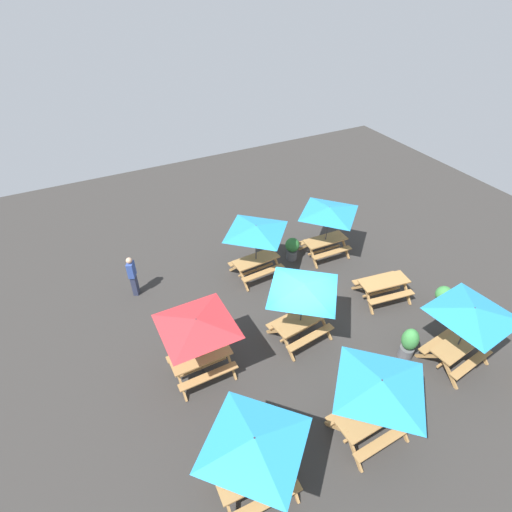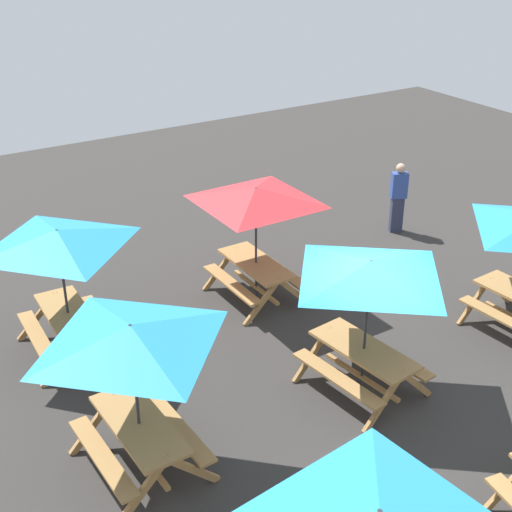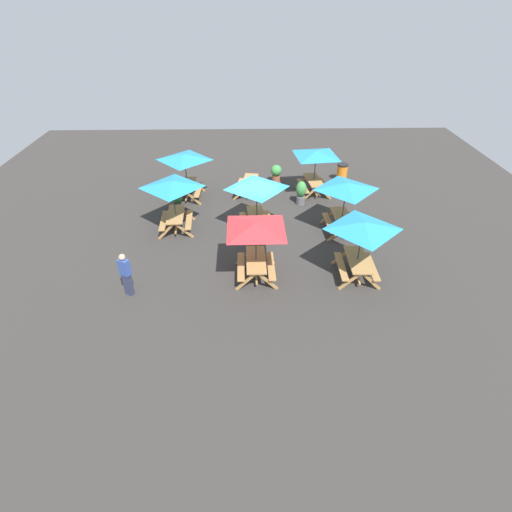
% 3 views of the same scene
% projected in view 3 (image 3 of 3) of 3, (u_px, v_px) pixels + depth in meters
% --- Properties ---
extents(ground_plane, '(30.03, 30.03, 0.00)m').
position_uv_depth(ground_plane, '(252.00, 229.00, 17.77)').
color(ground_plane, '#33302D').
rests_on(ground_plane, ground).
extents(picnic_table_0, '(2.83, 2.83, 2.34)m').
position_uv_depth(picnic_table_0, '(256.00, 230.00, 13.75)').
color(picnic_table_0, '#A87A44').
rests_on(picnic_table_0, ground).
extents(picnic_table_1, '(2.06, 2.06, 2.34)m').
position_uv_depth(picnic_table_1, '(363.00, 230.00, 13.75)').
color(picnic_table_1, '#A87A44').
rests_on(picnic_table_1, ground).
extents(picnic_table_2, '(2.13, 2.13, 2.34)m').
position_uv_depth(picnic_table_2, '(172.00, 188.00, 16.64)').
color(picnic_table_2, '#A87A44').
rests_on(picnic_table_2, ground).
extents(picnic_table_3, '(2.07, 2.07, 2.34)m').
position_uv_depth(picnic_table_3, '(346.00, 190.00, 16.46)').
color(picnic_table_3, '#A87A44').
rests_on(picnic_table_3, ground).
extents(picnic_table_4, '(2.07, 2.07, 2.34)m').
position_uv_depth(picnic_table_4, '(185.00, 160.00, 19.26)').
color(picnic_table_4, '#A87A44').
rests_on(picnic_table_4, ground).
extents(picnic_table_5, '(2.81, 2.81, 2.34)m').
position_uv_depth(picnic_table_5, '(316.00, 156.00, 19.69)').
color(picnic_table_5, '#A87A44').
rests_on(picnic_table_5, ground).
extents(picnic_table_6, '(1.98, 1.75, 0.81)m').
position_uv_depth(picnic_table_6, '(250.00, 184.00, 20.43)').
color(picnic_table_6, '#A87A44').
rests_on(picnic_table_6, ground).
extents(picnic_table_7, '(2.22, 2.22, 2.34)m').
position_uv_depth(picnic_table_7, '(257.00, 189.00, 16.55)').
color(picnic_table_7, '#A87A44').
rests_on(picnic_table_7, ground).
extents(trash_bin_orange, '(0.59, 0.59, 0.98)m').
position_uv_depth(trash_bin_orange, '(342.00, 173.00, 21.85)').
color(trash_bin_orange, orange).
rests_on(trash_bin_orange, ground).
extents(potted_plant_0, '(0.51, 0.51, 1.18)m').
position_uv_depth(potted_plant_0, '(301.00, 192.00, 19.46)').
color(potted_plant_0, '#59595B').
rests_on(potted_plant_0, ground).
extents(potted_plant_1, '(0.58, 0.58, 0.98)m').
position_uv_depth(potted_plant_1, '(176.00, 200.00, 18.92)').
color(potted_plant_1, '#59595B').
rests_on(potted_plant_1, ground).
extents(potted_plant_2, '(0.59, 0.59, 0.99)m').
position_uv_depth(potted_plant_2, '(276.00, 173.00, 21.65)').
color(potted_plant_2, '#935138').
rests_on(potted_plant_2, ground).
extents(person_standing, '(0.36, 0.42, 1.67)m').
position_uv_depth(person_standing, '(126.00, 274.00, 13.50)').
color(person_standing, '#2D334C').
rests_on(person_standing, ground).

